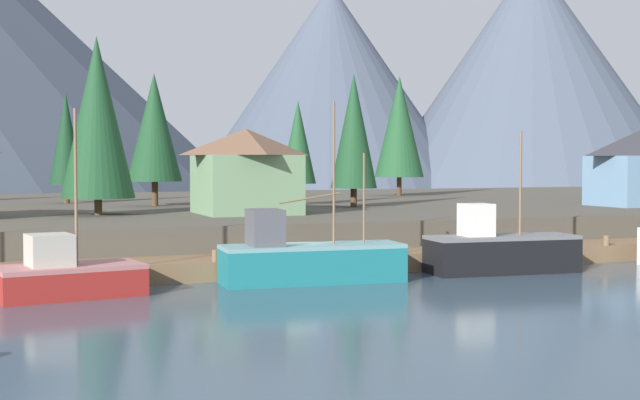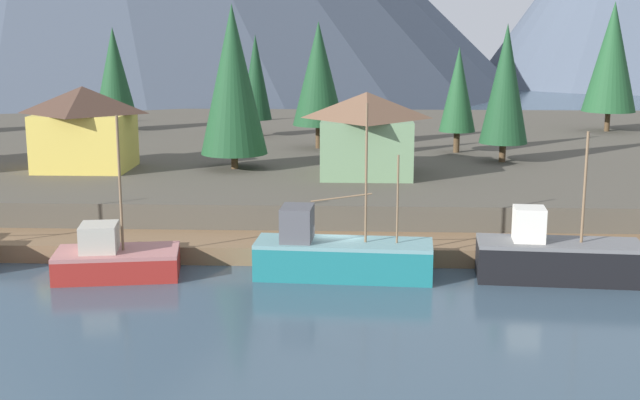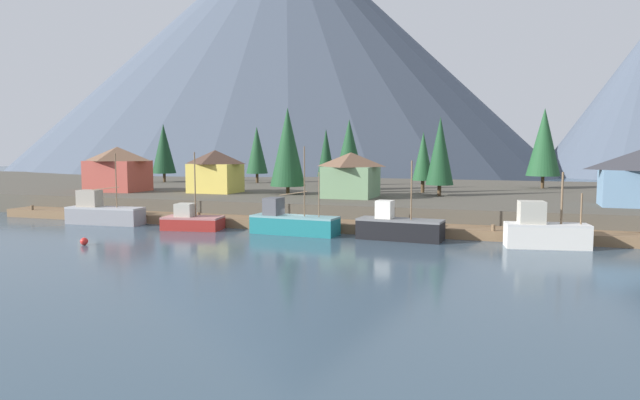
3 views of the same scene
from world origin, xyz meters
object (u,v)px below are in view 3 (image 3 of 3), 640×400
conifer_near_left (257,150)px  conifer_far_left (544,142)px  fishing_boat_red (192,221)px  fishing_boat_white (544,231)px  fishing_boat_teal (292,223)px  conifer_mid_right (326,153)px  conifer_mid_left (164,149)px  conifer_back_left (349,148)px  house_yellow (215,171)px  house_blue (640,177)px  house_green (351,174)px  fishing_boat_black (399,228)px  fishing_boat_grey (103,213)px  channel_buoy (84,241)px  house_red (118,169)px  conifer_near_right (288,147)px  conifer_back_right (423,156)px  conifer_centre (440,151)px

conifer_near_left → conifer_far_left: (48.07, 1.70, 1.35)m
fishing_boat_red → fishing_boat_white: (35.85, 0.23, 0.53)m
fishing_boat_teal → conifer_mid_right: (-8.46, 36.41, 6.80)m
conifer_mid_left → conifer_back_left: conifer_mid_left is taller
house_yellow → conifer_far_left: conifer_far_left is taller
house_blue → conifer_back_left: (-36.69, 13.49, 3.08)m
fishing_boat_white → house_green: 28.43m
fishing_boat_red → fishing_boat_black: bearing=-7.9°
fishing_boat_grey → channel_buoy: (8.18, -12.60, -0.95)m
fishing_boat_grey → fishing_boat_red: size_ratio=1.10×
house_red → conifer_near_right: 25.83m
channel_buoy → fishing_boat_black: bearing=25.2°
conifer_back_right → channel_buoy: 47.19m
fishing_boat_black → conifer_near_left: (-33.77, 39.89, 7.16)m
house_yellow → conifer_back_left: size_ratio=0.64×
fishing_boat_red → conifer_near_left: bearing=96.3°
fishing_boat_black → channel_buoy: 29.45m
fishing_boat_teal → fishing_boat_white: fishing_boat_teal is taller
conifer_far_left → conifer_near_left: bearing=-178.0°
house_yellow → conifer_centre: conifer_centre is taller
house_green → house_blue: 32.82m
fishing_boat_grey → conifer_far_left: 64.86m
house_green → house_blue: house_blue is taller
channel_buoy → conifer_centre: bearing=51.7°
conifer_near_left → conifer_near_right: bearing=-55.6°
house_yellow → conifer_back_left: conifer_back_left is taller
house_red → conifer_near_left: (10.76, 24.59, 2.54)m
conifer_back_left → conifer_far_left: (27.74, 12.59, 0.94)m
house_green → channel_buoy: size_ratio=9.92×
fishing_boat_teal → channel_buoy: bearing=-137.3°
conifer_mid_left → fishing_boat_white: bearing=-29.7°
conifer_far_left → channel_buoy: conifer_far_left is taller
fishing_boat_white → fishing_boat_grey: bearing=169.9°
fishing_boat_black → conifer_back_left: (-13.44, 29.00, 7.57)m
fishing_boat_black → conifer_near_left: size_ratio=0.84×
house_red → fishing_boat_white: bearing=-15.1°
fishing_boat_grey → conifer_centre: bearing=28.1°
conifer_mid_right → conifer_near_left: bearing=166.3°
conifer_mid_left → conifer_near_left: bearing=12.2°
fishing_boat_black → conifer_near_left: bearing=134.7°
fishing_boat_grey → conifer_mid_right: conifer_mid_right is taller
house_green → channel_buoy: (-17.10, -28.97, -5.09)m
conifer_far_left → conifer_centre: bearing=-124.8°
house_yellow → house_blue: bearing=-2.3°
fishing_boat_grey → conifer_mid_right: size_ratio=0.98×
house_green → house_yellow: (-20.25, 1.20, 0.12)m
fishing_boat_black → conifer_mid_left: bearing=148.9°
house_yellow → conifer_far_left: bearing=28.5°
house_yellow → conifer_near_left: bearing=100.1°
fishing_boat_red → house_yellow: bearing=102.4°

